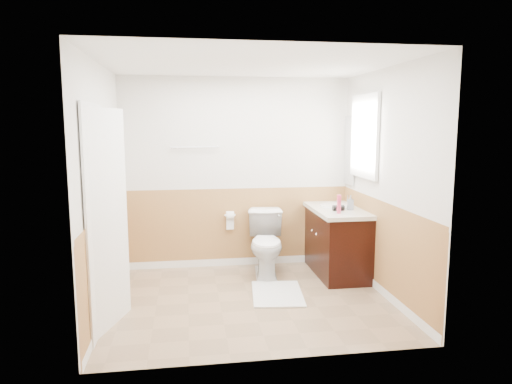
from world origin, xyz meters
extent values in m
plane|color=#8C7051|center=(0.00, 0.00, 0.00)|extent=(3.00, 3.00, 0.00)
plane|color=white|center=(0.00, 0.00, 2.50)|extent=(3.00, 3.00, 0.00)
plane|color=silver|center=(0.00, 1.30, 1.25)|extent=(3.00, 0.00, 3.00)
plane|color=silver|center=(0.00, -1.30, 1.25)|extent=(3.00, 0.00, 3.00)
plane|color=silver|center=(-1.50, 0.00, 1.25)|extent=(0.00, 3.00, 3.00)
plane|color=silver|center=(1.50, 0.00, 1.25)|extent=(0.00, 3.00, 3.00)
plane|color=#AA7C44|center=(0.00, 1.29, 0.50)|extent=(3.00, 0.00, 3.00)
plane|color=#AA7C44|center=(0.00, -1.29, 0.50)|extent=(3.00, 0.00, 3.00)
plane|color=#AA7C44|center=(-1.49, 0.00, 0.50)|extent=(0.00, 2.60, 2.60)
plane|color=#AA7C44|center=(1.49, 0.00, 0.50)|extent=(0.00, 2.60, 2.60)
imported|color=white|center=(0.32, 0.83, 0.40)|extent=(0.53, 0.83, 0.80)
cube|color=silver|center=(0.32, 0.12, 0.01)|extent=(0.64, 0.86, 0.02)
cube|color=black|center=(1.21, 0.74, 0.40)|extent=(0.55, 1.10, 0.80)
sphere|color=silver|center=(0.91, 0.64, 0.55)|extent=(0.03, 0.03, 0.03)
sphere|color=silver|center=(0.91, 0.84, 0.55)|extent=(0.03, 0.03, 0.03)
cube|color=silver|center=(1.20, 0.74, 0.83)|extent=(0.60, 1.15, 0.05)
cylinder|color=white|center=(1.21, 0.89, 0.86)|extent=(0.36, 0.36, 0.02)
cylinder|color=silver|center=(1.39, 0.89, 0.92)|extent=(0.02, 0.02, 0.14)
cylinder|color=#CB3456|center=(1.11, 0.41, 0.96)|extent=(0.05, 0.05, 0.22)
imported|color=gray|center=(1.33, 0.62, 0.94)|extent=(0.10, 0.10, 0.18)
cylinder|color=black|center=(1.16, 0.57, 0.89)|extent=(0.14, 0.07, 0.07)
cylinder|color=black|center=(1.13, 0.63, 0.86)|extent=(0.03, 0.03, 0.07)
cube|color=silver|center=(1.48, 1.10, 1.55)|extent=(0.02, 0.35, 0.90)
cube|color=white|center=(1.47, 0.59, 1.75)|extent=(0.04, 0.80, 1.00)
cube|color=white|center=(1.49, 0.59, 1.75)|extent=(0.01, 0.70, 0.90)
cube|color=white|center=(-1.40, -0.45, 1.02)|extent=(0.29, 0.78, 2.04)
cube|color=white|center=(-1.48, -0.45, 1.03)|extent=(0.02, 0.92, 2.10)
sphere|color=silver|center=(-1.34, -0.12, 0.95)|extent=(0.06, 0.06, 0.06)
cylinder|color=silver|center=(-0.55, 1.25, 1.60)|extent=(0.62, 0.02, 0.02)
cylinder|color=silver|center=(-0.10, 1.23, 0.70)|extent=(0.14, 0.02, 0.02)
cylinder|color=white|center=(-0.10, 1.23, 0.70)|extent=(0.10, 0.11, 0.11)
cube|color=white|center=(-0.10, 1.23, 0.59)|extent=(0.10, 0.01, 0.16)
camera|label=1|loc=(-0.65, -4.77, 1.89)|focal=32.56mm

